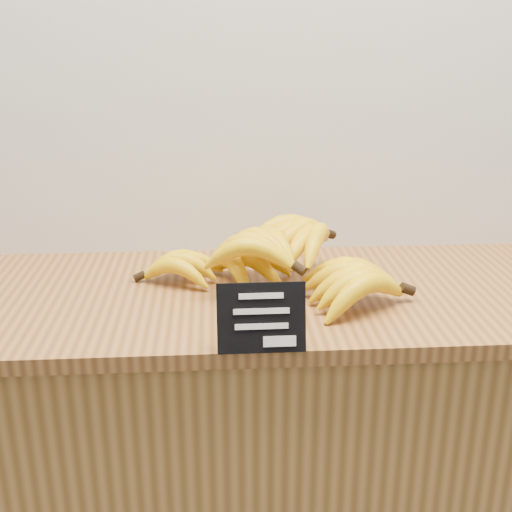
% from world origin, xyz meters
% --- Properties ---
extents(counter, '(1.50, 0.50, 0.90)m').
position_xyz_m(counter, '(0.07, 2.75, 0.45)').
color(counter, '#A77536').
rests_on(counter, ground).
extents(counter_top, '(1.50, 0.54, 0.03)m').
position_xyz_m(counter_top, '(0.07, 2.75, 0.92)').
color(counter_top, '#95612E').
rests_on(counter_top, counter).
extents(chalkboard_sign, '(0.15, 0.03, 0.11)m').
position_xyz_m(chalkboard_sign, '(0.07, 2.49, 0.99)').
color(chalkboard_sign, black).
rests_on(chalkboard_sign, counter_top).
extents(banana_pile, '(0.55, 0.39, 0.13)m').
position_xyz_m(banana_pile, '(0.12, 2.75, 0.99)').
color(banana_pile, yellow).
rests_on(banana_pile, counter_top).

